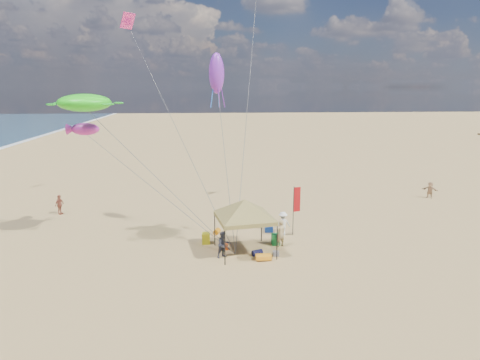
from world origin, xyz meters
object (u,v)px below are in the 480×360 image
at_px(chair_green, 276,239).
at_px(person_near_b, 223,245).
at_px(feather_flag, 296,203).
at_px(cooler_red, 223,246).
at_px(person_far_c, 430,190).
at_px(person_near_a, 280,233).
at_px(person_near_c, 283,224).
at_px(person_far_a, 59,205).
at_px(canopy_tent, 245,202).
at_px(cooler_blue, 269,229).
at_px(beach_cart, 263,257).
at_px(chair_yellow, 206,238).

height_order(chair_green, person_near_b, person_near_b).
relative_size(feather_flag, cooler_red, 6.20).
distance_m(person_near_b, person_far_c, 22.44).
distance_m(cooler_red, person_near_a, 3.63).
bearing_deg(person_near_c, feather_flag, 171.97).
bearing_deg(person_far_a, person_near_a, -96.68).
distance_m(canopy_tent, person_near_a, 3.36).
relative_size(canopy_tent, person_near_a, 3.54).
bearing_deg(cooler_blue, person_near_b, -128.99).
distance_m(feather_flag, person_far_a, 18.47).
height_order(person_near_c, person_far_a, person_near_c).
relative_size(feather_flag, beach_cart, 3.72).
xyz_separation_m(cooler_blue, chair_green, (0.06, -2.40, 0.16)).
relative_size(person_near_c, person_far_a, 1.05).
bearing_deg(cooler_blue, canopy_tent, -120.34).
bearing_deg(person_far_c, chair_green, -106.96).
bearing_deg(person_near_c, cooler_red, 15.27).
bearing_deg(cooler_blue, person_near_c, -41.81).
bearing_deg(person_near_a, beach_cart, 29.59).
height_order(cooler_blue, chair_yellow, chair_yellow).
distance_m(feather_flag, cooler_blue, 2.72).
height_order(person_near_b, person_far_c, person_near_b).
relative_size(feather_flag, cooler_blue, 6.20).
distance_m(canopy_tent, chair_yellow, 3.99).
xyz_separation_m(canopy_tent, person_far_a, (-13.63, 8.96, -2.39)).
distance_m(chair_green, person_far_a, 17.59).
bearing_deg(person_far_a, cooler_blue, -88.80).
bearing_deg(person_near_a, chair_yellow, -37.85).
distance_m(feather_flag, person_near_b, 6.27).
bearing_deg(person_near_a, cooler_red, -23.77).
relative_size(cooler_blue, person_near_a, 0.31).
bearing_deg(feather_flag, beach_cart, -123.82).
bearing_deg(chair_green, person_far_a, 153.35).
relative_size(cooler_blue, beach_cart, 0.60).
distance_m(cooler_blue, person_far_c, 17.54).
bearing_deg(cooler_blue, person_near_a, -83.83).
height_order(cooler_red, chair_yellow, chair_yellow).
relative_size(chair_yellow, beach_cart, 0.78).
distance_m(canopy_tent, feather_flag, 4.75).
height_order(canopy_tent, chair_yellow, canopy_tent).
bearing_deg(chair_yellow, chair_green, -7.44).
relative_size(feather_flag, chair_yellow, 4.79).
bearing_deg(person_far_a, feather_flag, -89.00).
distance_m(cooler_blue, beach_cart, 4.88).
relative_size(chair_yellow, person_near_b, 0.44).
xyz_separation_m(canopy_tent, person_near_a, (2.32, 0.75, -2.31)).
relative_size(person_near_a, person_near_b, 1.09).
bearing_deg(beach_cart, chair_yellow, 138.08).
bearing_deg(cooler_red, person_near_c, 28.04).
bearing_deg(person_near_b, person_far_a, 109.60).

